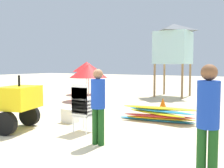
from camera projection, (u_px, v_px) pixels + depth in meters
ground at (59, 144)px, 5.78m from camera, size 80.00×80.00×0.00m
stacked_plastic_chairs at (82, 104)px, 6.75m from camera, size 0.48×0.48×1.29m
surfboard_pile at (158, 114)px, 8.07m from camera, size 2.67×0.80×0.48m
lifeguard_near_left at (98, 102)px, 5.69m from camera, size 0.32×0.32×1.69m
lifeguard_near_center at (208, 116)px, 3.71m from camera, size 0.32×0.32×1.78m
lifeguard_tower at (173, 44)px, 14.55m from camera, size 1.98×1.98×4.10m
beach_umbrella_left at (88, 71)px, 12.91m from camera, size 1.91×1.91×1.83m
beach_umbrella_mid at (87, 67)px, 15.84m from camera, size 1.73×1.73×2.00m
traffic_cone_near at (163, 104)px, 10.33m from camera, size 0.33×0.33×0.47m
cooler_box at (70, 116)px, 7.98m from camera, size 0.48×0.32×0.43m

